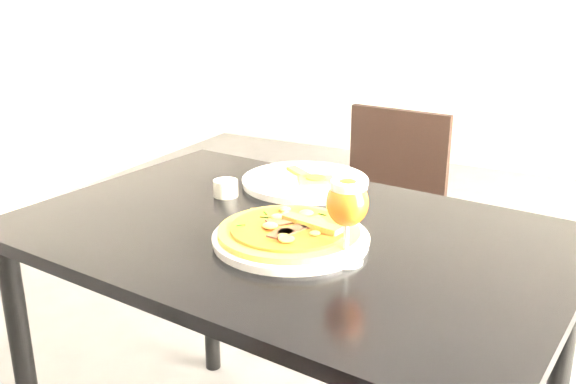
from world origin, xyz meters
The scene contains 9 objects.
dining_table centered at (-0.13, -0.26, 0.66)m, with size 1.28×0.92×0.75m.
chair_far centered at (-0.22, 0.59, 0.46)m, with size 0.41×0.41×0.83m.
plate_main centered at (-0.09, -0.33, 0.76)m, with size 0.32×0.32×0.02m, color white.
pizza centered at (-0.10, -0.33, 0.78)m, with size 0.30×0.30×0.03m.
plate_second centered at (-0.24, 0.03, 0.76)m, with size 0.33×0.33×0.02m, color white.
crust_scraps centered at (-0.22, 0.03, 0.77)m, with size 0.17×0.13×0.01m.
loose_crust centered at (-0.21, -0.19, 0.75)m, with size 0.11×0.02×0.01m, color olive.
sauce_cup centered at (-0.38, -0.14, 0.77)m, with size 0.06×0.06×0.04m.
beer_glass centered at (0.05, -0.36, 0.87)m, with size 0.08×0.08×0.17m.
Camera 1 is at (0.48, -1.41, 1.28)m, focal length 40.00 mm.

